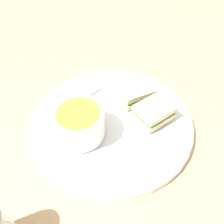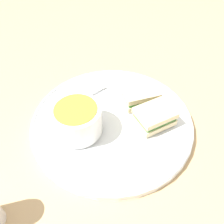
# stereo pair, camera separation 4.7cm
# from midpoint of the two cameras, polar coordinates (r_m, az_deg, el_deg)

# --- Properties ---
(ground_plane) EXTENTS (2.40, 2.40, 0.00)m
(ground_plane) POSITION_cam_midpoint_polar(r_m,az_deg,el_deg) (0.50, -2.71, -3.05)
(ground_plane) COLOR tan
(plate) EXTENTS (0.36, 0.36, 0.02)m
(plate) POSITION_cam_midpoint_polar(r_m,az_deg,el_deg) (0.49, -2.75, -2.28)
(plate) COLOR white
(plate) RESTS_ON ground_plane
(soup_bowl) EXTENTS (0.10, 0.10, 0.06)m
(soup_bowl) POSITION_cam_midpoint_polar(r_m,az_deg,el_deg) (0.44, -11.53, -3.05)
(soup_bowl) COLOR white
(soup_bowl) RESTS_ON plate
(spoon) EXTENTS (0.08, 0.09, 0.01)m
(spoon) POSITION_cam_midpoint_polar(r_m,az_deg,el_deg) (0.52, -12.24, 2.00)
(spoon) COLOR silver
(spoon) RESTS_ON plate
(sandwich_half_near) EXTENTS (0.10, 0.10, 0.03)m
(sandwich_half_near) POSITION_cam_midpoint_polar(r_m,az_deg,el_deg) (0.47, 8.22, -0.32)
(sandwich_half_near) COLOR beige
(sandwich_half_near) RESTS_ON plate
(sandwich_half_far) EXTENTS (0.10, 0.09, 0.03)m
(sandwich_half_far) POSITION_cam_midpoint_polar(r_m,az_deg,el_deg) (0.52, 3.67, 4.87)
(sandwich_half_far) COLOR beige
(sandwich_half_far) RESTS_ON plate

